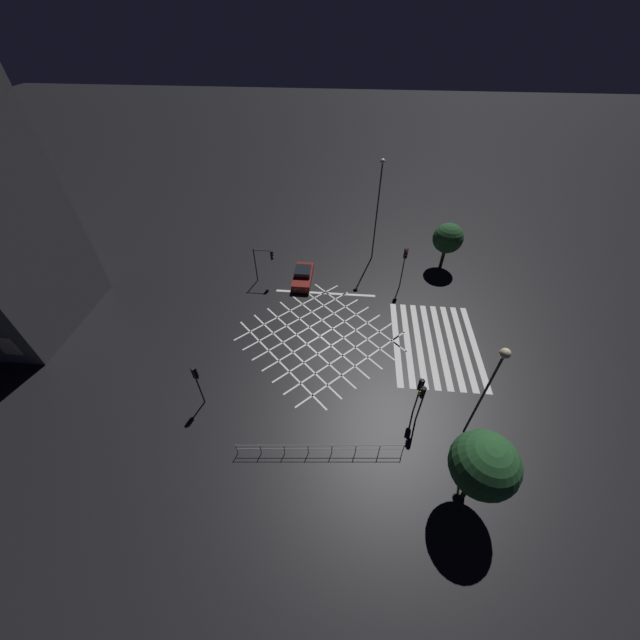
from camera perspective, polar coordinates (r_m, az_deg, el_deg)
ground_plane at (r=29.78m, az=0.00°, el=-2.60°), size 200.00×200.00×0.00m
road_markings at (r=30.14m, az=10.84°, el=-2.89°), size 14.21×19.98×0.01m
traffic_light_sw_cross at (r=23.62m, az=15.93°, el=-11.84°), size 0.36×0.39×3.60m
traffic_light_ne_cross at (r=34.44m, az=-8.80°, el=9.74°), size 0.36×1.96×3.65m
traffic_light_se_main at (r=33.92m, az=13.37°, el=9.26°), size 0.39×0.36×4.29m
traffic_light_nw_main at (r=25.00m, az=-19.12°, el=-8.79°), size 0.39×0.36×3.59m
traffic_light_sw_main at (r=24.07m, az=15.62°, el=-10.64°), size 0.39×0.36×3.49m
street_lamp_east at (r=36.23m, az=9.33°, el=18.57°), size 0.45×0.45×10.29m
street_lamp_west at (r=21.75m, az=26.08°, el=-7.83°), size 0.57×0.57×7.93m
street_tree_near at (r=38.04m, az=19.79°, el=12.19°), size 2.93×2.93×4.77m
street_tree_far at (r=20.75m, az=24.75°, el=-20.30°), size 3.44×3.44×5.71m
waiting_car at (r=35.25m, az=-2.76°, el=7.10°), size 4.15×1.73×1.35m
pedestrian_railing at (r=23.18m, az=0.00°, el=-19.80°), size 0.97×10.26×1.05m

